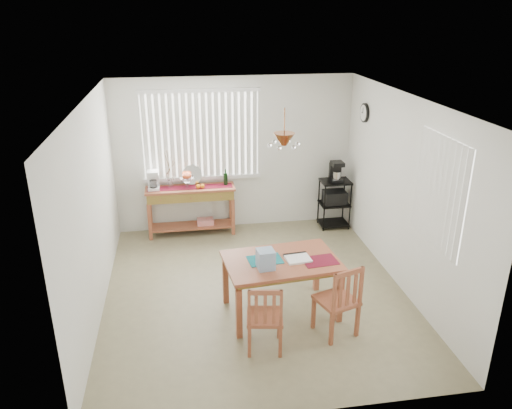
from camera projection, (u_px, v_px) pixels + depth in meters
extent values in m
cube|color=gray|center=(255.00, 291.00, 6.83)|extent=(4.00, 4.50, 0.01)
cube|color=white|center=(234.00, 154.00, 8.46)|extent=(4.00, 0.10, 2.60)
cube|color=white|center=(297.00, 300.00, 4.24)|extent=(4.00, 0.10, 2.60)
cube|color=white|center=(88.00, 212.00, 6.05)|extent=(0.10, 4.50, 2.60)
cube|color=white|center=(407.00, 194.00, 6.64)|extent=(0.10, 4.50, 2.60)
cube|color=white|center=(255.00, 96.00, 5.85)|extent=(4.00, 4.50, 0.10)
cube|color=white|center=(201.00, 135.00, 8.20)|extent=(1.90, 0.01, 1.40)
cube|color=white|center=(145.00, 138.00, 8.06)|extent=(0.07, 0.03, 1.40)
cube|color=white|center=(152.00, 137.00, 8.07)|extent=(0.07, 0.03, 1.40)
cube|color=white|center=(158.00, 137.00, 8.09)|extent=(0.07, 0.03, 1.40)
cube|color=white|center=(165.00, 137.00, 8.10)|extent=(0.07, 0.03, 1.40)
cube|color=white|center=(172.00, 137.00, 8.12)|extent=(0.07, 0.03, 1.40)
cube|color=white|center=(178.00, 136.00, 8.13)|extent=(0.07, 0.03, 1.40)
cube|color=white|center=(185.00, 136.00, 8.15)|extent=(0.07, 0.03, 1.40)
cube|color=white|center=(191.00, 136.00, 8.16)|extent=(0.07, 0.03, 1.40)
cube|color=white|center=(198.00, 136.00, 8.18)|extent=(0.07, 0.03, 1.40)
cube|color=white|center=(204.00, 135.00, 8.19)|extent=(0.07, 0.03, 1.40)
cube|color=white|center=(211.00, 135.00, 8.21)|extent=(0.07, 0.03, 1.40)
cube|color=white|center=(217.00, 135.00, 8.23)|extent=(0.07, 0.03, 1.40)
cube|color=white|center=(223.00, 135.00, 8.24)|extent=(0.07, 0.03, 1.40)
cube|color=white|center=(230.00, 134.00, 8.26)|extent=(0.07, 0.03, 1.40)
cube|color=white|center=(236.00, 134.00, 8.27)|extent=(0.07, 0.03, 1.40)
cube|color=white|center=(242.00, 134.00, 8.29)|extent=(0.07, 0.03, 1.40)
cube|color=white|center=(249.00, 134.00, 8.30)|extent=(0.07, 0.03, 1.40)
cube|color=white|center=(255.00, 133.00, 8.32)|extent=(0.07, 0.03, 1.40)
cube|color=white|center=(203.00, 178.00, 8.44)|extent=(1.98, 0.06, 0.06)
cube|color=white|center=(199.00, 91.00, 7.90)|extent=(1.98, 0.06, 0.06)
cube|color=white|center=(440.00, 192.00, 5.68)|extent=(0.01, 1.10, 1.30)
cube|color=white|center=(462.00, 209.00, 5.23)|extent=(0.03, 0.07, 1.30)
cube|color=white|center=(457.00, 205.00, 5.33)|extent=(0.03, 0.07, 1.30)
cube|color=white|center=(452.00, 201.00, 5.43)|extent=(0.03, 0.07, 1.30)
cube|color=white|center=(446.00, 198.00, 5.53)|extent=(0.03, 0.07, 1.30)
cube|color=white|center=(441.00, 194.00, 5.63)|extent=(0.03, 0.07, 1.30)
cube|color=white|center=(437.00, 191.00, 5.73)|extent=(0.03, 0.07, 1.30)
cube|color=white|center=(432.00, 188.00, 5.83)|extent=(0.03, 0.07, 1.30)
cube|color=white|center=(428.00, 185.00, 5.93)|extent=(0.03, 0.07, 1.30)
cube|color=white|center=(423.00, 182.00, 6.03)|extent=(0.03, 0.07, 1.30)
cube|color=white|center=(419.00, 179.00, 6.13)|extent=(0.03, 0.07, 1.30)
cylinder|color=black|center=(365.00, 113.00, 7.77)|extent=(0.04, 0.30, 0.30)
cylinder|color=white|center=(363.00, 113.00, 7.76)|extent=(0.01, 0.25, 0.25)
cylinder|color=brown|center=(284.00, 123.00, 5.47)|extent=(0.01, 0.01, 0.34)
cone|color=brown|center=(284.00, 139.00, 5.54)|extent=(0.24, 0.24, 0.14)
sphere|color=white|center=(298.00, 144.00, 5.58)|extent=(0.05, 0.05, 0.05)
sphere|color=white|center=(288.00, 141.00, 5.70)|extent=(0.05, 0.05, 0.05)
sphere|color=white|center=(275.00, 142.00, 5.68)|extent=(0.05, 0.05, 0.05)
sphere|color=white|center=(270.00, 145.00, 5.54)|extent=(0.05, 0.05, 0.05)
sphere|color=white|center=(279.00, 148.00, 5.42)|extent=(0.05, 0.05, 0.05)
sphere|color=white|center=(294.00, 147.00, 5.45)|extent=(0.05, 0.05, 0.05)
cube|color=#A55637|center=(190.00, 189.00, 8.27)|extent=(1.47, 0.41, 0.04)
cube|color=olive|center=(190.00, 194.00, 8.31)|extent=(1.42, 0.38, 0.15)
cube|color=#A55637|center=(150.00, 222.00, 8.20)|extent=(0.06, 0.06, 0.64)
cube|color=#A55637|center=(233.00, 217.00, 8.40)|extent=(0.06, 0.06, 0.64)
cube|color=#A55637|center=(150.00, 215.00, 8.50)|extent=(0.06, 0.06, 0.64)
cube|color=#A55637|center=(231.00, 210.00, 8.70)|extent=(0.06, 0.06, 0.64)
cube|color=#A55637|center=(192.00, 226.00, 8.52)|extent=(1.36, 0.36, 0.03)
cube|color=red|center=(205.00, 221.00, 8.53)|extent=(0.28, 0.20, 0.09)
cube|color=maroon|center=(190.00, 187.00, 8.26)|extent=(1.40, 0.23, 0.01)
cube|color=white|center=(154.00, 188.00, 8.17)|extent=(0.18, 0.22, 0.05)
cube|color=white|center=(153.00, 180.00, 8.19)|extent=(0.18, 0.07, 0.28)
cube|color=white|center=(153.00, 173.00, 8.05)|extent=(0.18, 0.20, 0.06)
cylinder|color=white|center=(153.00, 184.00, 8.11)|extent=(0.12, 0.12, 0.12)
cylinder|color=white|center=(187.00, 185.00, 8.22)|extent=(0.05, 0.05, 0.09)
cone|color=white|center=(187.00, 180.00, 8.19)|extent=(0.24, 0.24, 0.08)
sphere|color=red|center=(190.00, 176.00, 8.17)|extent=(0.07, 0.07, 0.07)
sphere|color=red|center=(187.00, 175.00, 8.20)|extent=(0.07, 0.07, 0.07)
sphere|color=red|center=(184.00, 175.00, 8.18)|extent=(0.07, 0.07, 0.07)
sphere|color=red|center=(184.00, 177.00, 8.13)|extent=(0.07, 0.07, 0.07)
sphere|color=red|center=(188.00, 177.00, 8.12)|extent=(0.07, 0.07, 0.07)
sphere|color=orange|center=(198.00, 186.00, 8.20)|extent=(0.07, 0.07, 0.07)
sphere|color=orange|center=(203.00, 186.00, 8.21)|extent=(0.07, 0.07, 0.07)
cylinder|color=silver|center=(192.00, 175.00, 8.36)|extent=(0.33, 0.08, 0.33)
cylinder|color=white|center=(170.00, 184.00, 8.23)|extent=(0.07, 0.07, 0.13)
cylinder|color=#4C3823|center=(169.00, 168.00, 8.13)|extent=(0.08, 0.04, 0.41)
cylinder|color=#4C3823|center=(169.00, 167.00, 8.13)|extent=(0.13, 0.06, 0.45)
cylinder|color=#4C3823|center=(169.00, 170.00, 8.14)|extent=(0.16, 0.07, 0.33)
cylinder|color=#4C3823|center=(169.00, 166.00, 8.12)|extent=(0.05, 0.03, 0.51)
cylinder|color=#4C3823|center=(169.00, 170.00, 8.15)|extent=(0.20, 0.09, 0.28)
cylinder|color=black|center=(226.00, 179.00, 8.35)|extent=(0.07, 0.07, 0.21)
cylinder|color=black|center=(225.00, 171.00, 8.30)|extent=(0.03, 0.03, 0.07)
cylinder|color=black|center=(324.00, 208.00, 8.49)|extent=(0.02, 0.02, 0.85)
cylinder|color=black|center=(350.00, 207.00, 8.56)|extent=(0.02, 0.02, 0.85)
cylinder|color=black|center=(319.00, 201.00, 8.82)|extent=(0.02, 0.02, 0.85)
cylinder|color=black|center=(344.00, 199.00, 8.89)|extent=(0.02, 0.02, 0.85)
cube|color=black|center=(336.00, 181.00, 8.54)|extent=(0.50, 0.40, 0.03)
cube|color=black|center=(334.00, 204.00, 8.69)|extent=(0.50, 0.40, 0.02)
cube|color=black|center=(333.00, 223.00, 8.82)|extent=(0.50, 0.40, 0.02)
cube|color=black|center=(335.00, 197.00, 8.64)|extent=(0.38, 0.30, 0.22)
cube|color=black|center=(336.00, 180.00, 8.50)|extent=(0.20, 0.24, 0.05)
cube|color=black|center=(335.00, 171.00, 8.53)|extent=(0.20, 0.08, 0.30)
cube|color=black|center=(337.00, 163.00, 8.40)|extent=(0.20, 0.22, 0.07)
cylinder|color=silver|center=(337.00, 175.00, 8.46)|extent=(0.13, 0.13, 0.13)
cube|color=#A55637|center=(282.00, 261.00, 6.11)|extent=(1.46, 1.02, 0.04)
cube|color=olive|center=(281.00, 265.00, 6.12)|extent=(1.35, 0.91, 0.06)
cube|color=#A55637|center=(239.00, 314.00, 5.76)|extent=(0.08, 0.08, 0.64)
cube|color=#A55637|center=(340.00, 298.00, 6.06)|extent=(0.08, 0.08, 0.64)
cube|color=#A55637|center=(226.00, 281.00, 6.45)|extent=(0.08, 0.08, 0.64)
cube|color=#A55637|center=(317.00, 269.00, 6.75)|extent=(0.08, 0.08, 0.64)
cube|color=#16747D|center=(265.00, 260.00, 6.09)|extent=(0.44, 0.34, 0.01)
cube|color=maroon|center=(320.00, 261.00, 6.07)|extent=(0.44, 0.34, 0.01)
cube|color=white|center=(298.00, 259.00, 6.10)|extent=(0.32, 0.27, 0.02)
cube|color=black|center=(295.00, 254.00, 6.21)|extent=(0.30, 0.06, 0.03)
cube|color=#8CABCC|center=(266.00, 259.00, 5.86)|extent=(0.22, 0.22, 0.24)
cube|color=#A55637|center=(265.00, 317.00, 5.55)|extent=(0.45, 0.45, 0.04)
cube|color=#A55637|center=(279.00, 324.00, 5.79)|extent=(0.04, 0.04, 0.39)
cube|color=#A55637|center=(250.00, 324.00, 5.79)|extent=(0.04, 0.04, 0.39)
cube|color=#A55637|center=(280.00, 342.00, 5.47)|extent=(0.04, 0.04, 0.39)
cube|color=#A55637|center=(249.00, 342.00, 5.47)|extent=(0.04, 0.04, 0.39)
cube|color=#A55637|center=(281.00, 308.00, 5.30)|extent=(0.04, 0.04, 0.43)
cube|color=#A55637|center=(249.00, 308.00, 5.30)|extent=(0.04, 0.04, 0.43)
cube|color=#A55637|center=(265.00, 293.00, 5.23)|extent=(0.36, 0.08, 0.06)
cube|color=#A55637|center=(274.00, 310.00, 5.30)|extent=(0.04, 0.02, 0.35)
cube|color=#A55637|center=(265.00, 310.00, 5.30)|extent=(0.04, 0.02, 0.35)
cube|color=#A55637|center=(256.00, 310.00, 5.30)|extent=(0.04, 0.02, 0.35)
cube|color=#A55637|center=(336.00, 300.00, 5.81)|extent=(0.54, 0.54, 0.04)
cube|color=#A55637|center=(339.00, 305.00, 6.12)|extent=(0.05, 0.05, 0.42)
cube|color=#A55637|center=(314.00, 313.00, 5.96)|extent=(0.05, 0.05, 0.42)
cube|color=#A55637|center=(357.00, 321.00, 5.82)|extent=(0.05, 0.05, 0.42)
cube|color=#A55637|center=(332.00, 329.00, 5.66)|extent=(0.05, 0.05, 0.42)
cube|color=#A55637|center=(361.00, 285.00, 5.63)|extent=(0.05, 0.05, 0.47)
cube|color=#A55637|center=(335.00, 293.00, 5.47)|extent=(0.05, 0.05, 0.47)
cube|color=#A55637|center=(349.00, 273.00, 5.48)|extent=(0.38, 0.15, 0.06)
cube|color=#A55637|center=(355.00, 289.00, 5.61)|extent=(0.05, 0.03, 0.38)
cube|color=#A55637|center=(348.00, 291.00, 5.56)|extent=(0.05, 0.03, 0.38)
cube|color=#A55637|center=(340.00, 293.00, 5.52)|extent=(0.05, 0.03, 0.38)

